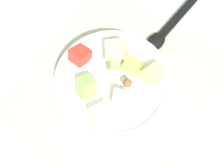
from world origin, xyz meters
TOP-DOWN VIEW (x-y plane):
  - ground_plane at (0.00, 0.00)m, footprint 2.40×2.40m
  - placemat at (0.00, 0.00)m, footprint 0.41×0.37m
  - salad_bowl at (0.01, -0.00)m, footprint 0.23×0.23m
  - serving_spoon at (-0.19, 0.02)m, footprint 0.25×0.05m

SIDE VIEW (x-z plane):
  - ground_plane at x=0.00m, z-range 0.00..0.00m
  - placemat at x=0.00m, z-range 0.00..0.01m
  - serving_spoon at x=-0.19m, z-range 0.00..0.02m
  - salad_bowl at x=0.01m, z-range -0.01..0.10m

